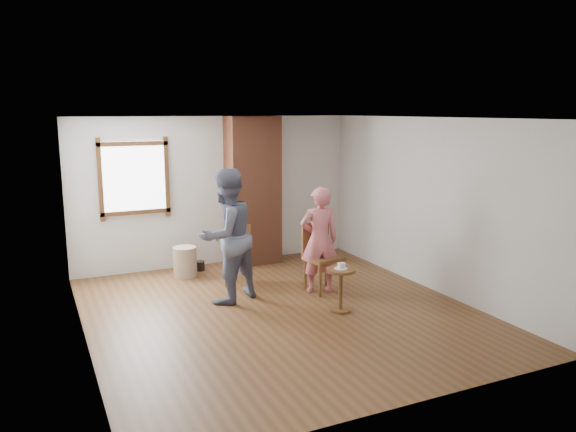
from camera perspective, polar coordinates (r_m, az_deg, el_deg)
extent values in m
plane|color=brown|center=(7.75, -0.79, -9.68)|extent=(5.50, 5.50, 0.00)
cube|color=silver|center=(9.94, -7.33, 2.53)|extent=(5.00, 0.04, 2.60)
cube|color=silver|center=(6.79, -20.43, -1.89)|extent=(0.04, 5.50, 2.60)
cube|color=silver|center=(8.71, 14.36, 1.12)|extent=(0.04, 5.50, 2.60)
cube|color=white|center=(7.27, -0.84, 9.91)|extent=(5.00, 5.50, 0.04)
cube|color=#573519|center=(9.54, -15.35, 3.70)|extent=(1.14, 0.06, 1.34)
cube|color=white|center=(9.56, -15.37, 3.72)|extent=(1.00, 0.02, 1.20)
cube|color=brown|center=(9.91, -3.58, 2.57)|extent=(0.90, 0.50, 2.60)
cylinder|color=tan|center=(9.40, -10.42, -4.59)|extent=(0.49, 0.49, 0.50)
cylinder|color=black|center=(9.74, -8.94, -5.02)|extent=(0.21, 0.21, 0.16)
cube|color=brown|center=(8.85, -5.17, -4.03)|extent=(0.56, 0.56, 0.05)
cylinder|color=brown|center=(8.75, -6.33, -5.76)|extent=(0.04, 0.04, 0.46)
cylinder|color=brown|center=(8.74, -4.06, -5.75)|extent=(0.04, 0.04, 0.46)
cylinder|color=brown|center=(9.08, -6.19, -5.15)|extent=(0.04, 0.04, 0.46)
cylinder|color=brown|center=(9.07, -4.01, -5.14)|extent=(0.04, 0.04, 0.46)
cube|color=brown|center=(8.98, -5.15, -2.31)|extent=(0.41, 0.20, 0.46)
cube|color=brown|center=(8.45, 3.61, -4.30)|extent=(0.54, 0.54, 0.06)
cylinder|color=brown|center=(8.26, 3.28, -6.52)|extent=(0.05, 0.05, 0.52)
cylinder|color=brown|center=(8.48, 5.44, -6.08)|extent=(0.05, 0.05, 0.52)
cylinder|color=brown|center=(8.56, 1.76, -5.87)|extent=(0.05, 0.05, 0.52)
cylinder|color=brown|center=(8.78, 3.88, -5.47)|extent=(0.05, 0.05, 0.52)
cube|color=brown|center=(8.56, 2.78, -2.32)|extent=(0.48, 0.10, 0.52)
cylinder|color=brown|center=(7.62, 5.39, -5.50)|extent=(0.40, 0.40, 0.04)
cylinder|color=brown|center=(7.71, 5.35, -7.57)|extent=(0.06, 0.06, 0.54)
cylinder|color=brown|center=(7.80, 5.31, -9.48)|extent=(0.28, 0.28, 0.03)
cylinder|color=white|center=(7.62, 5.39, -5.32)|extent=(0.18, 0.18, 0.01)
cube|color=white|center=(7.61, 5.46, -5.07)|extent=(0.08, 0.07, 0.06)
imported|color=#131936|center=(7.96, -6.26, -2.03)|extent=(1.14, 1.04, 1.91)
imported|color=#CF676E|center=(8.38, 3.20, -2.43)|extent=(0.65, 0.50, 1.60)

